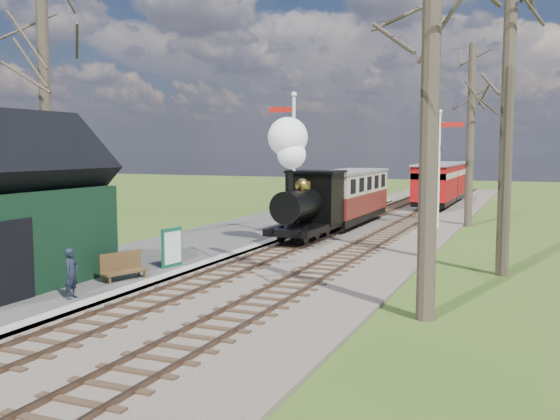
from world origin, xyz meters
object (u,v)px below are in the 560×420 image
(semaphore_near, at_px, (292,155))
(red_carriage_b, at_px, (447,181))
(sign_board, at_px, (172,247))
(person, at_px, (72,274))
(coach, at_px, (348,194))
(bench, at_px, (122,267))
(red_carriage_a, at_px, (435,185))
(semaphore_far, at_px, (440,160))
(locomotive, at_px, (304,190))

(semaphore_near, xyz_separation_m, red_carriage_b, (3.37, 21.45, -2.02))
(sign_board, bearing_deg, semaphore_near, 82.70)
(person, bearing_deg, coach, -14.88)
(semaphore_near, xyz_separation_m, bench, (-1.25, -9.83, -3.06))
(bench, bearing_deg, red_carriage_a, 79.84)
(person, bearing_deg, red_carriage_a, -17.99)
(sign_board, height_order, person, person)
(coach, bearing_deg, red_carriage_a, 76.05)
(semaphore_near, bearing_deg, coach, 82.03)
(red_carriage_b, distance_m, bench, 31.64)
(semaphore_far, distance_m, red_carriage_a, 10.26)
(semaphore_far, relative_size, locomotive, 1.17)
(coach, xyz_separation_m, person, (-1.77, -17.68, -0.80))
(semaphore_near, height_order, semaphore_far, semaphore_near)
(red_carriage_b, bearing_deg, semaphore_far, -83.45)
(red_carriage_a, xyz_separation_m, bench, (-4.62, -25.79, -1.04))
(semaphore_far, relative_size, red_carriage_a, 1.04)
(sign_board, bearing_deg, semaphore_far, 65.88)
(semaphore_far, height_order, locomotive, semaphore_far)
(bench, bearing_deg, semaphore_near, 82.74)
(semaphore_far, bearing_deg, person, -108.66)
(sign_board, bearing_deg, red_carriage_b, 81.50)
(locomotive, height_order, red_carriage_b, locomotive)
(semaphore_far, xyz_separation_m, sign_board, (-6.13, -13.69, -2.54))
(locomotive, distance_m, bench, 9.62)
(semaphore_far, bearing_deg, locomotive, -123.69)
(semaphore_near, relative_size, locomotive, 1.28)
(red_carriage_b, xyz_separation_m, sign_board, (-4.35, -29.14, -0.79))
(semaphore_near, xyz_separation_m, coach, (0.77, 5.49, -1.99))
(semaphore_near, relative_size, person, 4.96)
(coach, bearing_deg, locomotive, -90.11)
(locomotive, relative_size, sign_board, 3.98)
(semaphore_far, relative_size, sign_board, 4.66)
(coach, distance_m, red_carriage_a, 10.78)
(red_carriage_a, bearing_deg, semaphore_near, -101.92)
(semaphore_far, xyz_separation_m, bench, (-6.40, -15.83, -2.79))
(semaphore_near, distance_m, sign_board, 8.24)
(red_carriage_b, bearing_deg, sign_board, -98.50)
(locomotive, bearing_deg, semaphore_far, 56.31)
(semaphore_far, distance_m, red_carriage_b, 15.65)
(semaphore_near, xyz_separation_m, person, (-1.00, -12.19, -2.80))
(sign_board, relative_size, person, 0.98)
(red_carriage_a, distance_m, person, 28.49)
(red_carriage_b, relative_size, person, 4.40)
(semaphore_far, distance_m, bench, 17.30)
(coach, height_order, person, coach)
(bench, bearing_deg, red_carriage_b, 81.60)
(semaphore_far, distance_m, locomotive, 7.99)
(red_carriage_a, distance_m, bench, 26.22)
(locomotive, distance_m, coach, 6.10)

